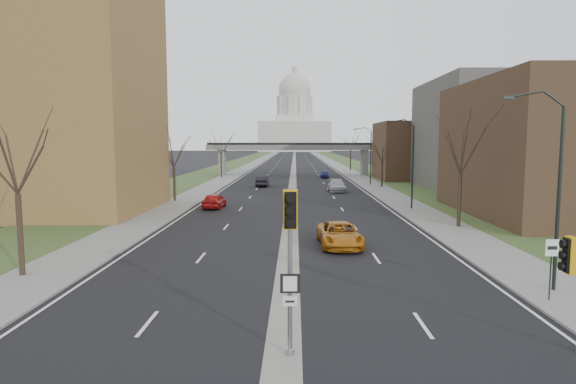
{
  "coord_description": "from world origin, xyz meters",
  "views": [
    {
      "loc": [
        0.37,
        -14.83,
        6.62
      ],
      "look_at": [
        0.02,
        9.03,
        4.12
      ],
      "focal_mm": 30.0,
      "sensor_mm": 36.0,
      "label": 1
    }
  ],
  "objects_px": {
    "car_left_near": "(214,200)",
    "car_right_mid": "(337,186)",
    "car_left_far": "(262,181)",
    "speed_limit_sign": "(551,258)",
    "car_right_far": "(325,174)",
    "car_right_near": "(340,234)",
    "signal_pole_median": "(290,241)"
  },
  "relations": [
    {
      "from": "car_left_near",
      "to": "car_right_near",
      "type": "relative_size",
      "value": 0.82
    },
    {
      "from": "car_left_far",
      "to": "car_right_near",
      "type": "height_order",
      "value": "car_left_far"
    },
    {
      "from": "car_left_near",
      "to": "car_right_mid",
      "type": "xyz_separation_m",
      "value": [
        13.66,
        16.35,
        0.02
      ]
    },
    {
      "from": "car_left_near",
      "to": "car_left_far",
      "type": "height_order",
      "value": "car_left_far"
    },
    {
      "from": "car_right_far",
      "to": "car_left_near",
      "type": "bearing_deg",
      "value": -104.64
    },
    {
      "from": "car_left_near",
      "to": "car_right_mid",
      "type": "height_order",
      "value": "car_right_mid"
    },
    {
      "from": "signal_pole_median",
      "to": "car_right_mid",
      "type": "distance_m",
      "value": 50.31
    },
    {
      "from": "car_left_far",
      "to": "car_right_mid",
      "type": "distance_m",
      "value": 12.75
    },
    {
      "from": "car_left_near",
      "to": "car_left_far",
      "type": "distance_m",
      "value": 23.89
    },
    {
      "from": "signal_pole_median",
      "to": "car_left_near",
      "type": "bearing_deg",
      "value": 101.53
    },
    {
      "from": "signal_pole_median",
      "to": "car_right_far",
      "type": "relative_size",
      "value": 1.29
    },
    {
      "from": "speed_limit_sign",
      "to": "car_left_far",
      "type": "distance_m",
      "value": 54.08
    },
    {
      "from": "speed_limit_sign",
      "to": "car_right_mid",
      "type": "distance_m",
      "value": 44.81
    },
    {
      "from": "speed_limit_sign",
      "to": "car_right_far",
      "type": "distance_m",
      "value": 68.9
    },
    {
      "from": "car_right_near",
      "to": "car_right_mid",
      "type": "xyz_separation_m",
      "value": [
        2.74,
        33.89,
        0.03
      ]
    },
    {
      "from": "car_left_far",
      "to": "car_right_far",
      "type": "xyz_separation_m",
      "value": [
        10.29,
        16.86,
        -0.09
      ]
    },
    {
      "from": "signal_pole_median",
      "to": "car_right_mid",
      "type": "bearing_deg",
      "value": 81.68
    },
    {
      "from": "car_left_far",
      "to": "car_right_near",
      "type": "xyz_separation_m",
      "value": [
        7.7,
        -41.21,
        -0.03
      ]
    },
    {
      "from": "car_left_far",
      "to": "car_right_far",
      "type": "distance_m",
      "value": 19.76
    },
    {
      "from": "speed_limit_sign",
      "to": "car_left_near",
      "type": "bearing_deg",
      "value": 121.93
    },
    {
      "from": "signal_pole_median",
      "to": "car_right_near",
      "type": "xyz_separation_m",
      "value": [
        2.98,
        16.02,
        -2.9
      ]
    },
    {
      "from": "speed_limit_sign",
      "to": "car_left_near",
      "type": "height_order",
      "value": "speed_limit_sign"
    },
    {
      "from": "speed_limit_sign",
      "to": "car_left_far",
      "type": "xyz_separation_m",
      "value": [
        -15.37,
        51.84,
        -1.07
      ]
    },
    {
      "from": "car_right_mid",
      "to": "car_right_far",
      "type": "relative_size",
      "value": 1.33
    },
    {
      "from": "signal_pole_median",
      "to": "car_left_far",
      "type": "bearing_deg",
      "value": 92.93
    },
    {
      "from": "car_right_near",
      "to": "car_right_mid",
      "type": "height_order",
      "value": "car_right_mid"
    },
    {
      "from": "car_right_near",
      "to": "car_right_far",
      "type": "xyz_separation_m",
      "value": [
        2.6,
        58.07,
        -0.07
      ]
    },
    {
      "from": "car_left_far",
      "to": "car_right_far",
      "type": "height_order",
      "value": "car_left_far"
    },
    {
      "from": "speed_limit_sign",
      "to": "car_right_near",
      "type": "distance_m",
      "value": 13.16
    },
    {
      "from": "car_left_far",
      "to": "car_right_mid",
      "type": "height_order",
      "value": "car_left_far"
    },
    {
      "from": "car_left_near",
      "to": "car_right_near",
      "type": "distance_m",
      "value": 20.66
    },
    {
      "from": "car_left_far",
      "to": "car_right_mid",
      "type": "bearing_deg",
      "value": 145.91
    }
  ]
}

